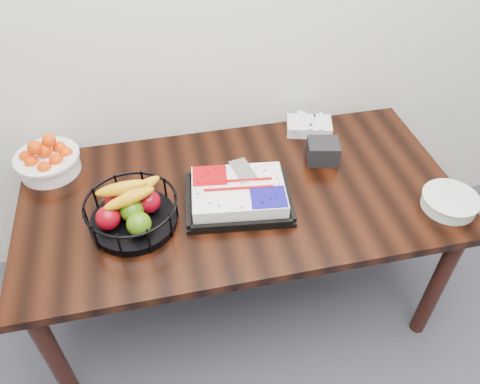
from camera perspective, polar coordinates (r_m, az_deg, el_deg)
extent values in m
plane|color=white|center=(2.04, -3.27, 22.19)|extent=(5.00, 0.00, 5.00)
cube|color=black|center=(1.96, -0.02, -0.41)|extent=(1.80, 0.90, 0.04)
cylinder|color=black|center=(2.07, -21.56, -18.45)|extent=(0.07, 0.07, 0.71)
cylinder|color=black|center=(2.52, -20.52, -3.63)|extent=(0.07, 0.07, 0.71)
cylinder|color=black|center=(2.30, 22.89, -10.37)|extent=(0.07, 0.07, 0.71)
cylinder|color=black|center=(2.71, 15.45, 1.74)|extent=(0.07, 0.07, 0.71)
cube|color=black|center=(1.90, -0.19, -0.95)|extent=(0.46, 0.38, 0.02)
cube|color=white|center=(1.87, -0.20, -0.04)|extent=(0.40, 0.32, 0.06)
cube|color=#9D0309|center=(1.89, -3.95, 1.72)|extent=(0.15, 0.14, 0.00)
cube|color=#0E0A78|center=(1.82, 3.70, -0.30)|extent=(0.15, 0.14, 0.00)
cube|color=silver|center=(1.92, 0.02, 2.68)|extent=(0.10, 0.16, 0.00)
cylinder|color=white|center=(2.18, -22.27, 3.26)|extent=(0.25, 0.25, 0.08)
cylinder|color=white|center=(2.16, -22.51, 3.98)|extent=(0.27, 0.27, 0.01)
cylinder|color=black|center=(1.85, -12.77, -3.49)|extent=(0.33, 0.33, 0.03)
torus|color=black|center=(1.78, -13.25, -1.30)|extent=(0.35, 0.35, 0.01)
cylinder|color=white|center=(2.05, 24.15, -1.16)|extent=(0.21, 0.21, 0.05)
cylinder|color=white|center=(2.03, 24.37, -0.62)|extent=(0.22, 0.22, 0.01)
cube|color=silver|center=(2.29, 8.41, 7.93)|extent=(0.24, 0.19, 0.05)
cube|color=black|center=(2.11, 10.05, 4.91)|extent=(0.16, 0.14, 0.10)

